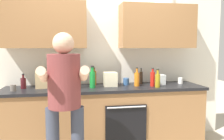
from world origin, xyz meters
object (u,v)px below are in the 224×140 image
Objects in this scene: bottle_oil at (158,80)px; cup_tea at (126,81)px; cup_stoneware at (13,88)px; bottle_soda at (92,79)px; bottle_syrup at (94,78)px; knife_block at (68,81)px; bottle_juice at (137,79)px; cup_coffee at (180,81)px; person_standing at (64,96)px; bottle_vinegar at (78,78)px; grocery_bag_produce at (158,79)px; bottle_soy at (141,78)px; bottle_hotsauce at (153,79)px; grocery_bag_bread at (41,80)px; bottle_wine at (23,83)px; grocery_bag_rice at (110,79)px.

bottle_oil is 0.48m from cup_tea.
bottle_soda is at bearing 2.40° from cup_stoneware.
knife_block is at bearing -144.43° from bottle_syrup.
bottle_juice reaches higher than cup_coffee.
person_standing is 1.28m from bottle_juice.
bottle_soda is 0.20m from bottle_vinegar.
bottle_juice is at bearing -164.27° from grocery_bag_produce.
bottle_soy is 1.36× the size of grocery_bag_produce.
bottle_syrup is at bearing 41.62° from bottle_vinegar.
person_standing is 6.07× the size of bottle_hotsauce.
cup_coffee is at bearing 27.66° from bottle_oil.
bottle_oil is at bearing -63.87° from bottle_soy.
grocery_bag_bread is at bearing 110.83° from person_standing.
grocery_bag_bread is (0.33, 0.17, 0.07)m from cup_stoneware.
knife_block reaches higher than grocery_bag_produce.
knife_block is at bearing -168.39° from bottle_soy.
knife_block is 1.36m from grocery_bag_produce.
bottle_vinegar is at bearing 177.65° from bottle_hotsauce.
bottle_soy is 1.21× the size of bottle_wine.
bottle_soda is (-0.87, 0.03, 0.02)m from bottle_hotsauce.
bottle_soda is 0.34m from knife_block.
person_standing is at bearing -46.35° from cup_stoneware.
bottle_juice is 0.98m from knife_block.
person_standing reaches higher than bottle_syrup.
grocery_bag_produce is at bearing 0.75° from bottle_wine.
bottle_syrup is 1.44× the size of grocery_bag_produce.
grocery_bag_bread reaches higher than cup_coffee.
bottle_wine is (-0.93, 0.11, -0.05)m from bottle_soda.
person_standing is 6.18× the size of bottle_oil.
knife_block is 1.46× the size of grocery_bag_produce.
cup_coffee is (2.31, 0.02, -0.03)m from bottle_wine.
bottle_wine is 0.19m from cup_stoneware.
grocery_bag_bread is (-0.97, 0.03, 0.01)m from grocery_bag_rice.
cup_tea is at bearing 144.19° from bottle_oil.
grocery_bag_rice is (0.27, 0.10, -0.03)m from bottle_soda.
grocery_bag_produce reaches higher than cup_coffee.
cup_stoneware is 0.32× the size of knife_block.
bottle_soda reaches higher than cup_coffee.
bottle_soda is at bearing -162.55° from cup_tea.
bottle_soda is 1.17× the size of bottle_syrup.
grocery_bag_rice is (-0.25, -0.06, 0.05)m from cup_tea.
knife_block is (-0.85, -0.20, 0.05)m from cup_tea.
grocery_bag_bread is (-0.75, -0.10, 0.00)m from bottle_syrup.
cup_stoneware is 0.41× the size of grocery_bag_rice.
cup_stoneware is 2.06m from grocery_bag_produce.
grocery_bag_bread is (-1.22, -0.03, 0.06)m from cup_tea.
bottle_juice is 1.04× the size of bottle_oil.
knife_block reaches higher than bottle_wine.
bottle_soda is at bearing 178.26° from bottle_hotsauce.
bottle_juice reaches higher than bottle_wine.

